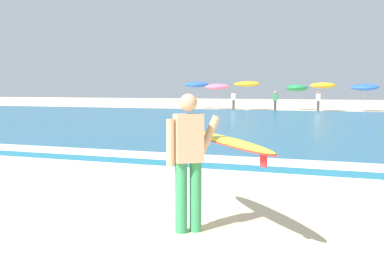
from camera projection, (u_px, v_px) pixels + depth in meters
The scene contains 12 objects.
sea at pixel (288, 124), 25.02m from camera, with size 120.00×28.00×0.14m, color #1E6084.
surf_foam at pixel (169, 156), 12.69m from camera, with size 120.00×1.20×0.01m, color white.
surfer_with_board at pixel (208, 149), 6.53m from camera, with size 2.03×2.29×1.73m.
beach_umbrella_0 at pixel (196, 85), 46.30m from camera, with size 2.14×2.16×2.42m.
beach_umbrella_1 at pixel (217, 87), 44.26m from camera, with size 2.09×2.12×2.25m.
beach_umbrella_2 at pixel (247, 84), 42.52m from camera, with size 2.11×2.14×2.45m.
beach_umbrella_3 at pixel (297, 88), 43.42m from camera, with size 1.83×1.83×2.13m.
beach_umbrella_4 at pixel (323, 85), 40.50m from camera, with size 1.97×1.99×2.32m.
beach_umbrella_5 at pixel (365, 87), 40.34m from camera, with size 2.17×2.21×2.23m.
beachgoer_near_row_left at pixel (318, 101), 39.63m from camera, with size 0.32×0.20×1.58m.
beachgoer_near_row_mid at pixel (233, 100), 43.28m from camera, with size 0.32×0.20×1.58m.
beachgoer_near_row_right at pixel (275, 101), 40.34m from camera, with size 0.32×0.20×1.58m.
Camera 1 is at (5.40, -4.67, 1.79)m, focal length 48.87 mm.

